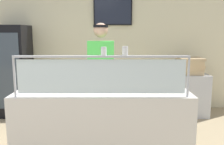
# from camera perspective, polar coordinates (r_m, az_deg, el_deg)

# --- Properties ---
(ground_plane) EXTENTS (12.00, 12.00, 0.00)m
(ground_plane) POSITION_cam_1_polar(r_m,az_deg,el_deg) (3.87, -1.60, -15.67)
(ground_plane) COLOR tan
(ground_plane) RESTS_ON ground
(shop_rear_unit) EXTENTS (6.42, 0.13, 2.70)m
(shop_rear_unit) POSITION_cam_1_polar(r_m,az_deg,el_deg) (5.27, -1.07, 6.36)
(shop_rear_unit) COLOR beige
(shop_rear_unit) RESTS_ON ground
(serving_counter) EXTENTS (2.02, 0.78, 0.95)m
(serving_counter) POSITION_cam_1_polar(r_m,az_deg,el_deg) (3.12, -1.98, -12.49)
(serving_counter) COLOR silver
(serving_counter) RESTS_ON ground
(sneeze_guard) EXTENTS (1.85, 0.06, 0.44)m
(sneeze_guard) POSITION_cam_1_polar(r_m,az_deg,el_deg) (2.59, -2.34, 0.36)
(sneeze_guard) COLOR #B2B5BC
(sneeze_guard) RESTS_ON serving_counter
(pizza_tray) EXTENTS (0.45, 0.45, 0.04)m
(pizza_tray) POSITION_cam_1_polar(r_m,az_deg,el_deg) (3.02, -0.82, -3.42)
(pizza_tray) COLOR #9EA0A8
(pizza_tray) RESTS_ON serving_counter
(pizza_server) EXTENTS (0.13, 0.29, 0.01)m
(pizza_server) POSITION_cam_1_polar(r_m,az_deg,el_deg) (3.00, -0.62, -3.09)
(pizza_server) COLOR #ADAFB7
(pizza_server) RESTS_ON pizza_tray
(parmesan_shaker) EXTENTS (0.06, 0.06, 0.09)m
(parmesan_shaker) POSITION_cam_1_polar(r_m,az_deg,el_deg) (2.57, -1.79, 4.77)
(parmesan_shaker) COLOR white
(parmesan_shaker) RESTS_ON sneeze_guard
(pepper_flake_shaker) EXTENTS (0.06, 0.06, 0.10)m
(pepper_flake_shaker) POSITION_cam_1_polar(r_m,az_deg,el_deg) (2.57, 3.15, 4.83)
(pepper_flake_shaker) COLOR white
(pepper_flake_shaker) RESTS_ON sneeze_guard
(worker_figure) EXTENTS (0.41, 0.50, 1.76)m
(worker_figure) POSITION_cam_1_polar(r_m,az_deg,el_deg) (3.67, -2.33, -0.51)
(worker_figure) COLOR #23232D
(worker_figure) RESTS_ON ground
(drink_fridge) EXTENTS (0.69, 0.67, 1.76)m
(drink_fridge) POSITION_cam_1_polar(r_m,az_deg,el_deg) (5.26, -21.95, 0.41)
(drink_fridge) COLOR black
(drink_fridge) RESTS_ON ground
(prep_shelf) EXTENTS (0.70, 0.55, 0.82)m
(prep_shelf) POSITION_cam_1_polar(r_m,az_deg,el_deg) (5.15, 17.22, -4.81)
(prep_shelf) COLOR #B7BABF
(prep_shelf) RESTS_ON ground
(pizza_box_stack) EXTENTS (0.48, 0.47, 0.31)m
(pizza_box_stack) POSITION_cam_1_polar(r_m,az_deg,el_deg) (5.04, 17.49, 1.47)
(pizza_box_stack) COLOR tan
(pizza_box_stack) RESTS_ON prep_shelf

